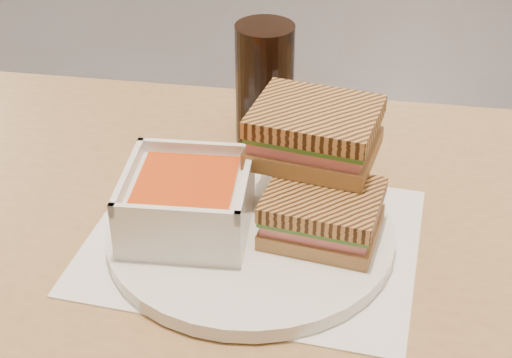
# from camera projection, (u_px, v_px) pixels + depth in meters

# --- Properties ---
(main_table) EXTENTS (1.20, 0.70, 0.75)m
(main_table) POSITION_uv_depth(u_px,v_px,m) (244.00, 336.00, 0.82)
(main_table) COLOR #AB834F
(main_table) RESTS_ON ground
(tray_liner) EXTENTS (0.35, 0.28, 0.00)m
(tray_liner) POSITION_uv_depth(u_px,v_px,m) (253.00, 240.00, 0.77)
(tray_liner) COLOR white
(tray_liner) RESTS_ON main_table
(plate) EXTENTS (0.29, 0.29, 0.02)m
(plate) POSITION_uv_depth(u_px,v_px,m) (251.00, 233.00, 0.77)
(plate) COLOR white
(plate) RESTS_ON tray_liner
(soup_bowl) EXTENTS (0.13, 0.13, 0.06)m
(soup_bowl) POSITION_uv_depth(u_px,v_px,m) (187.00, 203.00, 0.75)
(soup_bowl) COLOR white
(soup_bowl) RESTS_ON plate
(panini_lower) EXTENTS (0.12, 0.11, 0.05)m
(panini_lower) POSITION_uv_depth(u_px,v_px,m) (322.00, 214.00, 0.74)
(panini_lower) COLOR olive
(panini_lower) RESTS_ON plate
(panini_upper) EXTENTS (0.14, 0.12, 0.06)m
(panini_upper) POSITION_uv_depth(u_px,v_px,m) (315.00, 132.00, 0.77)
(panini_upper) COLOR olive
(panini_upper) RESTS_ON panini_lower
(cola_glass) EXTENTS (0.07, 0.07, 0.15)m
(cola_glass) POSITION_uv_depth(u_px,v_px,m) (265.00, 85.00, 0.90)
(cola_glass) COLOR black
(cola_glass) RESTS_ON main_table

